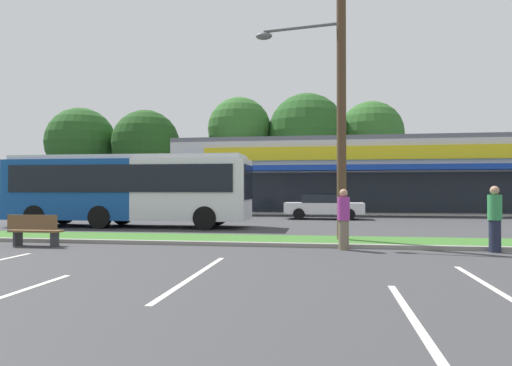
{
  "coord_description": "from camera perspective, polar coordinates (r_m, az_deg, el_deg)",
  "views": [
    {
      "loc": [
        4.15,
        -1.01,
        1.72
      ],
      "look_at": [
        1.21,
        18.1,
        1.98
      ],
      "focal_mm": 32.56,
      "sensor_mm": 36.0,
      "label": 1
    }
  ],
  "objects": [
    {
      "name": "parking_stripe_2",
      "position": [
        9.43,
        -7.57,
        -11.23
      ],
      "size": [
        0.12,
        4.8,
        0.01
      ],
      "primitive_type": "cube",
      "color": "silver",
      "rests_on": "ground_plane"
    },
    {
      "name": "tree_far_left",
      "position": [
        50.51,
        -20.72,
        4.68
      ],
      "size": [
        7.0,
        7.0,
        9.97
      ],
      "color": "#473323",
      "rests_on": "ground_plane"
    },
    {
      "name": "storefront_building",
      "position": [
        36.68,
        11.24,
        0.72
      ],
      "size": [
        24.92,
        12.62,
        5.3
      ],
      "color": "beige",
      "rests_on": "ground_plane"
    },
    {
      "name": "car_0",
      "position": [
        31.95,
        -23.32,
        -2.41
      ],
      "size": [
        4.36,
        1.9,
        1.5
      ],
      "color": "#B7B7BC",
      "rests_on": "ground_plane"
    },
    {
      "name": "parking_stripe_4",
      "position": [
        9.06,
        27.37,
        -11.6
      ],
      "size": [
        0.12,
        4.8,
        0.01
      ],
      "primitive_type": "cube",
      "color": "silver",
      "rests_on": "ground_plane"
    },
    {
      "name": "tree_mid_left",
      "position": [
        46.97,
        -2.06,
        6.65
      ],
      "size": [
        6.33,
        6.33,
        10.96
      ],
      "color": "#473323",
      "rests_on": "ground_plane"
    },
    {
      "name": "car_2",
      "position": [
        26.98,
        8.25,
        -2.87
      ],
      "size": [
        4.49,
        1.89,
        1.38
      ],
      "color": "silver",
      "rests_on": "ground_plane"
    },
    {
      "name": "tree_left",
      "position": [
        47.46,
        -13.4,
        4.71
      ],
      "size": [
        6.67,
        6.67,
        9.57
      ],
      "color": "#473323",
      "rests_on": "ground_plane"
    },
    {
      "name": "utility_pole",
      "position": [
        15.5,
        9.9,
        12.4
      ],
      "size": [
        3.11,
        2.39,
        9.8
      ],
      "color": "#4C3826",
      "rests_on": "ground_plane"
    },
    {
      "name": "tree_mid",
      "position": [
        46.79,
        6.28,
        6.21
      ],
      "size": [
        7.73,
        7.73,
        11.26
      ],
      "color": "#473323",
      "rests_on": "ground_plane"
    },
    {
      "name": "bus_stop_bench",
      "position": [
        15.53,
        -25.55,
        -5.17
      ],
      "size": [
        1.6,
        0.45,
        0.95
      ],
      "rotation": [
        0.0,
        0.0,
        3.14
      ],
      "color": "brown",
      "rests_on": "ground_plane"
    },
    {
      "name": "parking_stripe_3",
      "position": [
        6.44,
        19.19,
        -16.16
      ],
      "size": [
        0.12,
        4.8,
        0.01
      ],
      "primitive_type": "cube",
      "color": "silver",
      "rests_on": "ground_plane"
    },
    {
      "name": "pedestrian_mid",
      "position": [
        13.44,
        10.71,
        -4.38
      ],
      "size": [
        0.35,
        0.35,
        1.72
      ],
      "rotation": [
        0.0,
        0.0,
        4.84
      ],
      "color": "#726651",
      "rests_on": "ground_plane"
    },
    {
      "name": "city_bus",
      "position": [
        22.01,
        -15.33,
        -0.62
      ],
      "size": [
        11.14,
        2.84,
        3.25
      ],
      "rotation": [
        0.0,
        0.0,
        0.02
      ],
      "color": "#144793",
      "rests_on": "ground_plane"
    },
    {
      "name": "grass_median",
      "position": [
        15.66,
        -6.72,
        -6.84
      ],
      "size": [
        56.0,
        2.2,
        0.12
      ],
      "primitive_type": "cube",
      "color": "#386B28",
      "rests_on": "ground_plane"
    },
    {
      "name": "curb_lip",
      "position": [
        14.49,
        -8.01,
        -7.33
      ],
      "size": [
        56.0,
        0.24,
        0.12
      ],
      "primitive_type": "cube",
      "color": "gray",
      "rests_on": "ground_plane"
    },
    {
      "name": "pedestrian_near_bench",
      "position": [
        14.25,
        27.28,
        -3.94
      ],
      "size": [
        0.36,
        0.36,
        1.81
      ],
      "rotation": [
        0.0,
        0.0,
        4.07
      ],
      "color": "#1E2338",
      "rests_on": "ground_plane"
    },
    {
      "name": "tree_mid_right",
      "position": [
        48.31,
        13.98,
        5.9
      ],
      "size": [
        6.49,
        6.49,
        10.56
      ],
      "color": "#473323",
      "rests_on": "ground_plane"
    }
  ]
}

